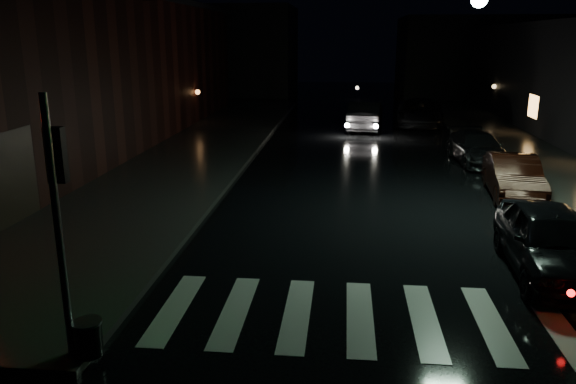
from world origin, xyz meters
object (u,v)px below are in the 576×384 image
(parked_car_a, at_px, (551,241))
(parked_car_b, at_px, (513,177))
(parked_car_c, at_px, (477,148))
(parked_car_d, at_px, (419,112))
(oncoming_car, at_px, (365,116))

(parked_car_a, relative_size, parked_car_b, 1.07)
(parked_car_c, bearing_deg, parked_car_b, -93.94)
(parked_car_b, bearing_deg, parked_car_a, -93.11)
(parked_car_d, relative_size, oncoming_car, 1.16)
(parked_car_a, bearing_deg, parked_car_c, 88.20)
(parked_car_d, xyz_separation_m, oncoming_car, (-3.29, -1.89, 0.02))
(parked_car_a, height_order, parked_car_b, parked_car_a)
(parked_car_b, bearing_deg, parked_car_c, 95.57)
(parked_car_c, bearing_deg, oncoming_car, 113.50)
(parked_car_d, bearing_deg, parked_car_b, -78.43)
(parked_car_a, distance_m, parked_car_d, 22.19)
(parked_car_a, distance_m, oncoming_car, 20.59)
(parked_car_a, xyz_separation_m, oncoming_car, (-3.44, 20.29, 0.05))
(parked_car_c, xyz_separation_m, oncoming_car, (-4.42, 8.52, 0.17))
(oncoming_car, bearing_deg, parked_car_d, -144.37)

